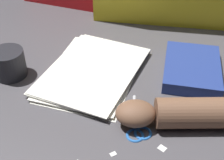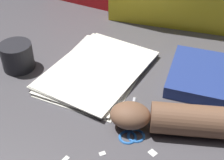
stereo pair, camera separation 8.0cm
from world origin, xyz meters
name	(u,v)px [view 2 (the right image)]	position (x,y,z in m)	size (l,w,h in m)	color
ground_plane	(107,96)	(0.00, 0.00, 0.00)	(6.00, 6.00, 0.00)	#4C494F
paper_stack	(98,70)	(-0.07, 0.08, 0.01)	(0.27, 0.36, 0.02)	white
book_closed	(198,75)	(0.20, 0.18, 0.02)	(0.19, 0.24, 0.04)	navy
scissors	(128,126)	(0.10, -0.08, 0.00)	(0.15, 0.16, 0.01)	silver
hand_forearm	(173,119)	(0.19, -0.04, 0.04)	(0.29, 0.17, 0.07)	brown
paper_scrap_mid	(65,160)	(0.01, -0.23, 0.00)	(0.01, 0.02, 0.00)	white
paper_scrap_far	(153,153)	(0.18, -0.13, 0.00)	(0.02, 0.02, 0.00)	white
paper_scrap_side	(102,153)	(0.08, -0.18, 0.00)	(0.02, 0.02, 0.00)	white
mug	(17,57)	(-0.30, 0.00, 0.04)	(0.09, 0.09, 0.08)	#232328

